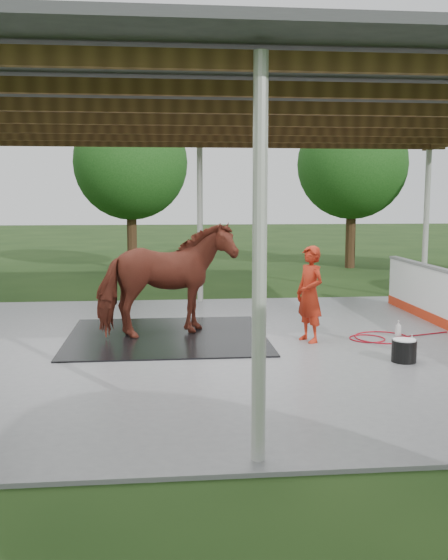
{
  "coord_description": "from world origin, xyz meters",
  "views": [
    {
      "loc": [
        -0.9,
        -10.45,
        2.59
      ],
      "look_at": [
        0.16,
        0.36,
        1.15
      ],
      "focal_mm": 40.0,
      "sensor_mm": 36.0,
      "label": 1
    }
  ],
  "objects": [
    {
      "name": "ground",
      "position": [
        0.0,
        0.0,
        0.0
      ],
      "size": [
        100.0,
        100.0,
        0.0
      ],
      "primitive_type": "plane",
      "color": "#1E3814"
    },
    {
      "name": "horse",
      "position": [
        -0.85,
        0.81,
        1.11
      ],
      "size": [
        2.68,
        1.88,
        2.07
      ],
      "primitive_type": "imported",
      "rotation": [
        0.0,
        0.0,
        1.92
      ],
      "color": "maroon",
      "rests_on": "rubber_mat"
    },
    {
      "name": "soap_bottle_a",
      "position": [
        3.38,
        0.39,
        0.2
      ],
      "size": [
        0.13,
        0.13,
        0.31
      ],
      "primitive_type": "imported",
      "rotation": [
        0.0,
        0.0,
        -0.07
      ],
      "color": "silver",
      "rests_on": "concrete_slab"
    },
    {
      "name": "concrete_slab",
      "position": [
        0.0,
        0.0,
        0.03
      ],
      "size": [
        12.0,
        10.0,
        0.05
      ],
      "primitive_type": "cube",
      "color": "slate",
      "rests_on": "ground"
    },
    {
      "name": "hose_coil",
      "position": [
        2.99,
        0.31,
        0.06
      ],
      "size": [
        2.01,
        1.0,
        0.02
      ],
      "color": "#A00B19",
      "rests_on": "concrete_slab"
    },
    {
      "name": "soap_bottle_b",
      "position": [
        3.35,
        -0.31,
        0.15
      ],
      "size": [
        0.13,
        0.13,
        0.2
      ],
      "primitive_type": "imported",
      "rotation": [
        0.0,
        0.0,
        -0.61
      ],
      "color": "#338CD8",
      "rests_on": "concrete_slab"
    },
    {
      "name": "tree_belt",
      "position": [
        0.3,
        0.9,
        3.79
      ],
      "size": [
        28.0,
        28.0,
        5.8
      ],
      "color": "#382314",
      "rests_on": "ground"
    },
    {
      "name": "rubber_mat",
      "position": [
        -0.85,
        0.81,
        0.06
      ],
      "size": [
        3.59,
        3.37,
        0.03
      ],
      "primitive_type": "cube",
      "color": "black",
      "rests_on": "concrete_slab"
    },
    {
      "name": "pavilion_structure",
      "position": [
        0.0,
        -0.0,
        3.97
      ],
      "size": [
        12.6,
        10.6,
        4.05
      ],
      "color": "beige",
      "rests_on": "ground"
    },
    {
      "name": "wash_bucket",
      "position": [
        2.82,
        -1.3,
        0.23
      ],
      "size": [
        0.39,
        0.39,
        0.36
      ],
      "color": "black",
      "rests_on": "concrete_slab"
    },
    {
      "name": "handler",
      "position": [
        1.67,
        0.2,
        0.9
      ],
      "size": [
        0.63,
        0.74,
        1.7
      ],
      "primitive_type": "imported",
      "rotation": [
        0.0,
        0.0,
        -1.14
      ],
      "color": "#AF2612",
      "rests_on": "concrete_slab"
    }
  ]
}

